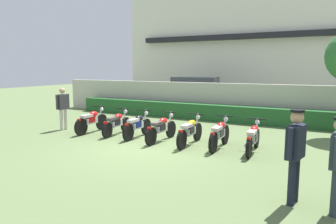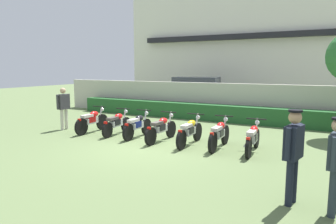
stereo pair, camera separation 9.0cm
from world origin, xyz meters
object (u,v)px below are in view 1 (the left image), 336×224
motorcycle_in_row_2 (137,125)px  motorcycle_in_row_6 (253,138)px  parked_car (198,92)px  motorcycle_in_row_3 (161,128)px  motorcycle_in_row_5 (220,134)px  motorcycle_in_row_0 (92,121)px  officer_0 (295,148)px  motorcycle_in_row_4 (190,131)px  inspector_person (63,105)px  motorcycle_in_row_1 (116,123)px

motorcycle_in_row_2 → motorcycle_in_row_6: 4.08m
parked_car → motorcycle_in_row_6: bearing=-66.0°
motorcycle_in_row_3 → motorcycle_in_row_5: 2.03m
motorcycle_in_row_5 → motorcycle_in_row_0: bearing=88.3°
motorcycle_in_row_0 → motorcycle_in_row_5: motorcycle_in_row_0 is taller
officer_0 → motorcycle_in_row_5: bearing=-40.9°
motorcycle_in_row_3 → motorcycle_in_row_4: size_ratio=0.99×
motorcycle_in_row_2 → motorcycle_in_row_6: size_ratio=0.95×
motorcycle_in_row_2 → motorcycle_in_row_4: 2.09m
motorcycle_in_row_2 → inspector_person: size_ratio=1.07×
inspector_person → officer_0: officer_0 is taller
motorcycle_in_row_0 → motorcycle_in_row_5: size_ratio=0.98×
motorcycle_in_row_1 → officer_0: (6.51, -3.28, 0.60)m
parked_car → motorcycle_in_row_2: 9.16m
motorcycle_in_row_4 → inspector_person: 5.51m
motorcycle_in_row_5 → officer_0: size_ratio=1.08×
inspector_person → motorcycle_in_row_0: bearing=4.4°
motorcycle_in_row_5 → motorcycle_in_row_6: (1.03, -0.01, -0.01)m
parked_car → motorcycle_in_row_4: 9.82m
inspector_person → officer_0: 9.45m
parked_car → officer_0: 14.15m
motorcycle_in_row_1 → motorcycle_in_row_6: size_ratio=0.96×
parked_car → motorcycle_in_row_4: size_ratio=2.41×
motorcycle_in_row_4 → motorcycle_in_row_2: bearing=85.1°
motorcycle_in_row_4 → motorcycle_in_row_5: size_ratio=1.04×
parked_car → motorcycle_in_row_3: (2.53, -9.13, -0.49)m
officer_0 → inspector_person: bearing=-7.9°
motorcycle_in_row_3 → motorcycle_in_row_4: bearing=-89.5°
parked_car → motorcycle_in_row_6: 10.69m
motorcycle_in_row_1 → motorcycle_in_row_4: bearing=-97.6°
motorcycle_in_row_3 → motorcycle_in_row_4: 1.06m
motorcycle_in_row_1 → motorcycle_in_row_6: motorcycle_in_row_6 is taller
motorcycle_in_row_6 → motorcycle_in_row_1: bearing=84.9°
parked_car → motorcycle_in_row_0: size_ratio=2.55×
motorcycle_in_row_1 → motorcycle_in_row_2: 0.96m
motorcycle_in_row_6 → officer_0: size_ratio=1.09×
motorcycle_in_row_6 → officer_0: bearing=-158.8°
officer_0 → motorcycle_in_row_3: bearing=-23.8°
motorcycle_in_row_1 → motorcycle_in_row_3: 1.99m
motorcycle_in_row_1 → parked_car: bearing=-1.2°
motorcycle_in_row_1 → motorcycle_in_row_2: (0.95, -0.04, 0.01)m
motorcycle_in_row_2 → motorcycle_in_row_4: motorcycle_in_row_4 is taller
motorcycle_in_row_1 → motorcycle_in_row_2: bearing=-97.3°
motorcycle_in_row_5 → parked_car: bearing=24.7°
motorcycle_in_row_2 → motorcycle_in_row_4: size_ratio=0.92×
motorcycle_in_row_1 → motorcycle_in_row_3: bearing=-99.0°
parked_car → motorcycle_in_row_5: bearing=-70.9°
motorcycle_in_row_0 → inspector_person: bearing=92.3°
motorcycle_in_row_3 → motorcycle_in_row_6: (3.06, 0.03, -0.00)m
parked_car → motorcycle_in_row_6: parked_car is taller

